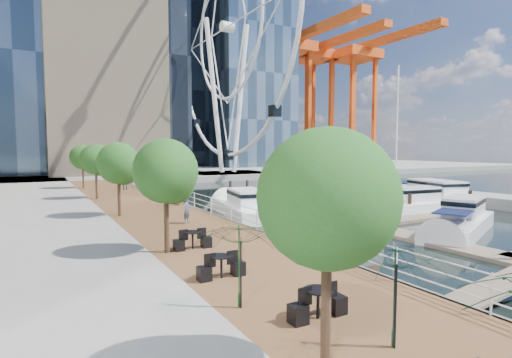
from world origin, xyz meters
The scene contains 18 objects.
ground centered at (0.00, 0.00, 0.00)m, with size 520.00×520.00×0.00m, color black.
boardwalk centered at (-9.00, 15.00, 0.50)m, with size 6.00×60.00×1.00m, color brown.
seawall centered at (-6.00, 15.00, 0.50)m, with size 0.25×60.00×1.00m, color #595954.
land_far centered at (0.00, 102.00, 0.50)m, with size 200.00×114.00×1.00m, color gray.
breakwater centered at (20.00, 20.00, 0.50)m, with size 4.00×60.00×1.00m, color gray.
pier centered at (14.00, 52.00, 0.50)m, with size 14.00×12.00×1.00m, color gray.
railing centered at (-6.10, 15.00, 1.52)m, with size 0.10×60.00×1.05m, color white, non-canonical shape.
floating_docks centered at (7.97, 9.98, 0.49)m, with size 16.00×34.00×2.60m.
ferris_wheel centered at (14.00, 52.00, 25.92)m, with size 5.80×45.60×47.80m.
port_cranes centered at (67.67, 95.67, 20.00)m, with size 40.00×52.00×38.00m.
street_trees centered at (-11.40, 14.00, 4.29)m, with size 2.60×42.60×4.60m.
cafe_tables centered at (-10.40, -2.00, 1.37)m, with size 2.50×13.70×0.74m.
yacht_foreground centered at (6.82, 3.41, 0.00)m, with size 2.54×9.47×2.15m, color silver, non-canonical shape.
pedestrian_near centered at (-8.56, 9.61, 1.75)m, with size 0.55×0.36×1.50m, color #4D5067.
pedestrian_mid centered at (-6.88, 16.66, 1.85)m, with size 0.83×0.64×1.70m, color #8A715F.
pedestrian_far centered at (-7.87, 30.22, 1.96)m, with size 1.13×0.47×1.93m, color #373F45.
moored_yachts centered at (9.02, 10.98, 0.00)m, with size 26.12×36.26×11.50m.
cafe_seating centered at (-10.37, -6.74, 2.23)m, with size 5.01×10.43×2.72m.
Camera 1 is at (-16.02, -11.60, 5.19)m, focal length 28.00 mm.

